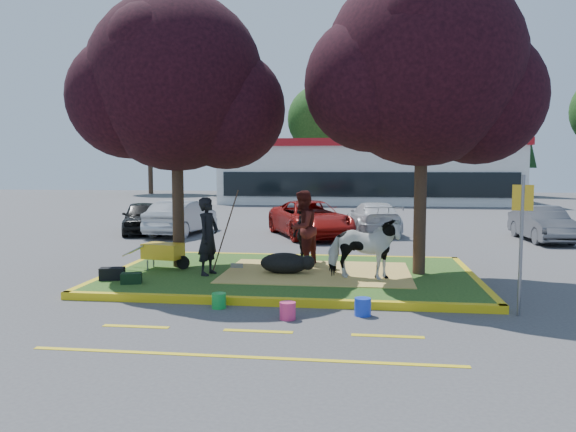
# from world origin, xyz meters

# --- Properties ---
(ground) EXTENTS (90.00, 90.00, 0.00)m
(ground) POSITION_xyz_m (0.00, 0.00, 0.00)
(ground) COLOR #424244
(ground) RESTS_ON ground
(median_island) EXTENTS (8.00, 5.00, 0.15)m
(median_island) POSITION_xyz_m (0.00, 0.00, 0.07)
(median_island) COLOR #234916
(median_island) RESTS_ON ground
(curb_near) EXTENTS (8.30, 0.16, 0.15)m
(curb_near) POSITION_xyz_m (0.00, -2.58, 0.07)
(curb_near) COLOR yellow
(curb_near) RESTS_ON ground
(curb_far) EXTENTS (8.30, 0.16, 0.15)m
(curb_far) POSITION_xyz_m (0.00, 2.58, 0.07)
(curb_far) COLOR yellow
(curb_far) RESTS_ON ground
(curb_left) EXTENTS (0.16, 5.30, 0.15)m
(curb_left) POSITION_xyz_m (-4.08, 0.00, 0.07)
(curb_left) COLOR yellow
(curb_left) RESTS_ON ground
(curb_right) EXTENTS (0.16, 5.30, 0.15)m
(curb_right) POSITION_xyz_m (4.08, 0.00, 0.07)
(curb_right) COLOR yellow
(curb_right) RESTS_ON ground
(straw_bedding) EXTENTS (4.20, 3.00, 0.01)m
(straw_bedding) POSITION_xyz_m (0.60, 0.00, 0.15)
(straw_bedding) COLOR #E9C860
(straw_bedding) RESTS_ON median_island
(tree_purple_left) EXTENTS (5.06, 4.20, 6.51)m
(tree_purple_left) POSITION_xyz_m (-2.78, 0.38, 4.36)
(tree_purple_left) COLOR black
(tree_purple_left) RESTS_ON median_island
(tree_purple_right) EXTENTS (5.30, 4.40, 6.82)m
(tree_purple_right) POSITION_xyz_m (2.92, 0.18, 4.56)
(tree_purple_right) COLOR black
(tree_purple_right) RESTS_ON median_island
(fire_lane_stripe_a) EXTENTS (1.10, 0.12, 0.01)m
(fire_lane_stripe_a) POSITION_xyz_m (-2.00, -4.20, 0.00)
(fire_lane_stripe_a) COLOR yellow
(fire_lane_stripe_a) RESTS_ON ground
(fire_lane_stripe_b) EXTENTS (1.10, 0.12, 0.01)m
(fire_lane_stripe_b) POSITION_xyz_m (0.00, -4.20, 0.00)
(fire_lane_stripe_b) COLOR yellow
(fire_lane_stripe_b) RESTS_ON ground
(fire_lane_stripe_c) EXTENTS (1.10, 0.12, 0.01)m
(fire_lane_stripe_c) POSITION_xyz_m (2.00, -4.20, 0.00)
(fire_lane_stripe_c) COLOR yellow
(fire_lane_stripe_c) RESTS_ON ground
(fire_lane_long) EXTENTS (6.00, 0.10, 0.01)m
(fire_lane_long) POSITION_xyz_m (0.00, -5.40, 0.00)
(fire_lane_long) COLOR yellow
(fire_lane_long) RESTS_ON ground
(retail_building) EXTENTS (20.40, 8.40, 4.40)m
(retail_building) POSITION_xyz_m (2.00, 27.98, 2.25)
(retail_building) COLOR silver
(retail_building) RESTS_ON ground
(treeline) EXTENTS (46.58, 7.80, 14.63)m
(treeline) POSITION_xyz_m (1.23, 37.61, 7.73)
(treeline) COLOR black
(treeline) RESTS_ON ground
(cow) EXTENTS (1.68, 0.93, 1.35)m
(cow) POSITION_xyz_m (1.64, -0.67, 0.83)
(cow) COLOR white
(cow) RESTS_ON median_island
(calf) EXTENTS (1.18, 0.77, 0.48)m
(calf) POSITION_xyz_m (-0.12, -0.21, 0.39)
(calf) COLOR black
(calf) RESTS_ON median_island
(handler) EXTENTS (0.56, 0.72, 1.74)m
(handler) POSITION_xyz_m (-1.80, -0.54, 1.02)
(handler) COLOR black
(handler) RESTS_ON median_island
(visitor_a) EXTENTS (0.99, 1.09, 1.84)m
(visitor_a) POSITION_xyz_m (0.16, 0.95, 1.07)
(visitor_a) COLOR #461614
(visitor_a) RESTS_ON median_island
(visitor_b) EXTENTS (0.71, 0.90, 1.42)m
(visitor_b) POSITION_xyz_m (0.14, 1.43, 0.86)
(visitor_b) COLOR black
(visitor_b) RESTS_ON median_island
(wheelbarrow) EXTENTS (1.61, 0.70, 0.61)m
(wheelbarrow) POSITION_xyz_m (-3.05, 0.01, 0.57)
(wheelbarrow) COLOR black
(wheelbarrow) RESTS_ON median_island
(gear_bag_dark) EXTENTS (0.56, 0.39, 0.26)m
(gear_bag_dark) POSITION_xyz_m (-3.70, -1.37, 0.28)
(gear_bag_dark) COLOR black
(gear_bag_dark) RESTS_ON median_island
(gear_bag_green) EXTENTS (0.47, 0.37, 0.22)m
(gear_bag_green) POSITION_xyz_m (-3.13, -1.69, 0.26)
(gear_bag_green) COLOR black
(gear_bag_green) RESTS_ON median_island
(sign_post) EXTENTS (0.34, 0.12, 2.43)m
(sign_post) POSITION_xyz_m (4.30, -2.72, 1.50)
(sign_post) COLOR slate
(sign_post) RESTS_ON ground
(bucket_green) EXTENTS (0.26, 0.26, 0.28)m
(bucket_green) POSITION_xyz_m (-0.97, -2.87, 0.14)
(bucket_green) COLOR green
(bucket_green) RESTS_ON ground
(bucket_pink) EXTENTS (0.36, 0.36, 0.29)m
(bucket_pink) POSITION_xyz_m (0.37, -3.45, 0.15)
(bucket_pink) COLOR #DE316D
(bucket_pink) RESTS_ON ground
(bucket_blue) EXTENTS (0.35, 0.35, 0.31)m
(bucket_blue) POSITION_xyz_m (1.63, -3.05, 0.15)
(bucket_blue) COLOR blue
(bucket_blue) RESTS_ON ground
(car_black) EXTENTS (2.62, 3.88, 1.23)m
(car_black) POSITION_xyz_m (-6.79, 8.01, 0.61)
(car_black) COLOR black
(car_black) RESTS_ON ground
(car_silver) EXTENTS (1.77, 4.04, 1.29)m
(car_silver) POSITION_xyz_m (-5.13, 7.77, 0.65)
(car_silver) COLOR #A7ABAF
(car_silver) RESTS_ON ground
(car_red) EXTENTS (3.85, 5.20, 1.31)m
(car_red) POSITION_xyz_m (-0.25, 7.71, 0.66)
(car_red) COLOR maroon
(car_red) RESTS_ON ground
(car_white) EXTENTS (2.32, 4.32, 1.19)m
(car_white) POSITION_xyz_m (2.08, 9.29, 0.60)
(car_white) COLOR silver
(car_white) RESTS_ON ground
(car_grey) EXTENTS (1.46, 3.70, 1.20)m
(car_grey) POSITION_xyz_m (7.81, 7.55, 0.60)
(car_grey) COLOR #4F5156
(car_grey) RESTS_ON ground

